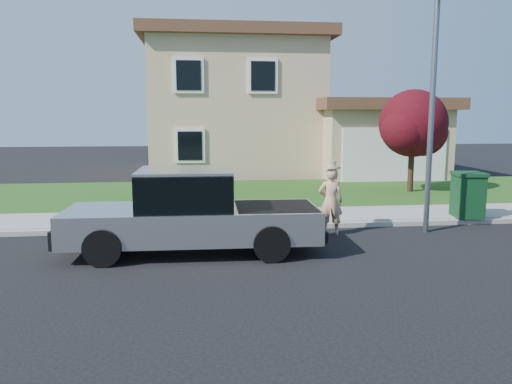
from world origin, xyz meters
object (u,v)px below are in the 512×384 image
Objects in this scene: woman at (331,200)px; trash_bin at (468,194)px; street_lamp at (434,100)px; ornamental_tree at (414,127)px; pickup_truck at (192,214)px.

woman is 1.48× the size of trash_bin.
trash_bin is 0.21× the size of street_lamp.
street_lamp is at bearing -140.32° from trash_bin.
ornamental_tree is (4.69, 5.96, 1.64)m from woman.
woman is 0.48× the size of ornamental_tree.
pickup_truck is 10.90m from ornamental_tree.
woman reaches higher than pickup_truck.
street_lamp reaches higher than trash_bin.
woman is 7.76m from ornamental_tree.
ornamental_tree reaches higher than trash_bin.
trash_bin is (-0.60, -4.98, -1.72)m from ornamental_tree.
ornamental_tree is at bearing 59.25° from street_lamp.
woman is 3.46m from street_lamp.
woman is at bearing -159.24° from trash_bin.
street_lamp reaches higher than pickup_truck.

